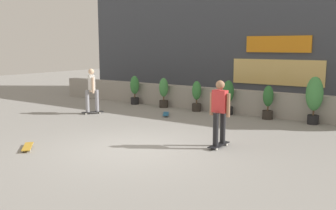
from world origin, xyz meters
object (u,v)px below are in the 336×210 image
object	(u,v)px
potted_plant_0	(135,89)
skateboard_aside	(166,114)
potted_plant_3	(228,96)
skateboard_near_camera	(28,147)
potted_plant_1	(164,92)
potted_plant_2	(197,95)
potted_plant_4	(268,102)
skater_foreground	(220,111)
skater_mid_plaza	(92,89)
potted_plant_5	(314,97)

from	to	relation	value
potted_plant_0	skateboard_aside	size ratio (longest dim) A/B	1.59
potted_plant_3	potted_plant_0	bearing A→B (deg)	180.00
skateboard_near_camera	skateboard_aside	xyz separation A→B (m)	(0.29, 5.64, 0.00)
potted_plant_1	potted_plant_2	distance (m)	1.57
potted_plant_2	potted_plant_4	bearing A→B (deg)	-0.00
skater_foreground	skateboard_near_camera	xyz separation A→B (m)	(-3.86, -2.82, -0.88)
potted_plant_2	potted_plant_4	distance (m)	2.86
potted_plant_0	potted_plant_1	bearing A→B (deg)	-0.00
potted_plant_2	potted_plant_3	size ratio (longest dim) A/B	0.92
skateboard_near_camera	skateboard_aside	size ratio (longest dim) A/B	0.93
potted_plant_4	skater_foreground	distance (m)	4.30
potted_plant_4	skater_mid_plaza	bearing A→B (deg)	-155.16
potted_plant_2	skateboard_aside	xyz separation A→B (m)	(-0.45, -1.46, -0.56)
potted_plant_1	skateboard_aside	size ratio (longest dim) A/B	1.57
potted_plant_1	potted_plant_2	xyz separation A→B (m)	(1.57, 0.00, -0.04)
skater_foreground	skateboard_near_camera	distance (m)	4.86
potted_plant_0	potted_plant_2	bearing A→B (deg)	0.00
skater_mid_plaza	skateboard_near_camera	size ratio (longest dim) A/B	2.33
skater_mid_plaza	skateboard_near_camera	distance (m)	5.01
potted_plant_5	skater_foreground	bearing A→B (deg)	-106.43
skater_foreground	skateboard_near_camera	size ratio (longest dim) A/B	2.33
potted_plant_2	skateboard_aside	distance (m)	1.62
potted_plant_1	skater_mid_plaza	xyz separation A→B (m)	(-1.40, -2.69, 0.28)
potted_plant_3	skater_foreground	size ratio (longest dim) A/B	0.75
potted_plant_0	potted_plant_5	distance (m)	7.49
potted_plant_1	skater_mid_plaza	world-z (taller)	skater_mid_plaza
skater_mid_plaza	potted_plant_0	bearing A→B (deg)	93.06
potted_plant_5	skater_foreground	xyz separation A→B (m)	(-1.26, -4.28, 0.03)
potted_plant_4	potted_plant_3	bearing A→B (deg)	180.00
potted_plant_3	skater_mid_plaza	size ratio (longest dim) A/B	0.75
potted_plant_2	skater_mid_plaza	bearing A→B (deg)	-137.72
potted_plant_1	potted_plant_4	distance (m)	4.42
potted_plant_3	skater_foreground	bearing A→B (deg)	-67.43
skateboard_aside	potted_plant_5	bearing A→B (deg)	16.76
potted_plant_3	skater_foreground	world-z (taller)	skater_foreground
potted_plant_1	potted_plant_4	xyz separation A→B (m)	(4.42, 0.00, -0.04)
potted_plant_2	skateboard_near_camera	world-z (taller)	potted_plant_2
potted_plant_4	skater_mid_plaza	size ratio (longest dim) A/B	0.70
potted_plant_5	potted_plant_0	bearing A→B (deg)	180.00
potted_plant_1	skateboard_near_camera	bearing A→B (deg)	-83.33
potted_plant_4	skateboard_aside	distance (m)	3.66
potted_plant_0	potted_plant_4	bearing A→B (deg)	-0.00
potted_plant_1	skater_foreground	distance (m)	6.35
skater_foreground	potted_plant_0	bearing A→B (deg)	145.53
potted_plant_1	skateboard_near_camera	size ratio (longest dim) A/B	1.69
potted_plant_4	skateboard_near_camera	xyz separation A→B (m)	(-3.59, -7.10, -0.56)
potted_plant_5	skateboard_near_camera	distance (m)	8.79
skater_mid_plaza	skateboard_aside	distance (m)	2.94
potted_plant_1	potted_plant_4	size ratio (longest dim) A/B	1.04
potted_plant_3	potted_plant_4	size ratio (longest dim) A/B	1.08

